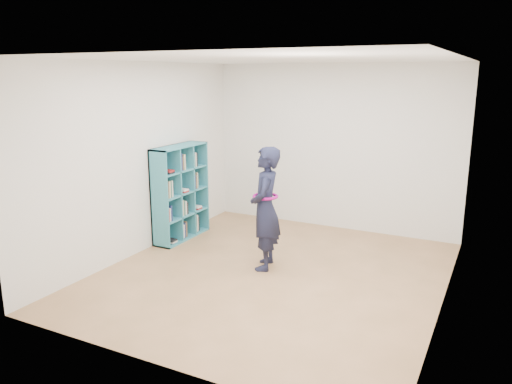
% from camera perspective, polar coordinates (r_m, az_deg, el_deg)
% --- Properties ---
extents(floor, '(4.50, 4.50, 0.00)m').
position_cam_1_polar(floor, '(6.31, 1.87, -9.35)').
color(floor, olive).
rests_on(floor, ground).
extents(ceiling, '(4.50, 4.50, 0.00)m').
position_cam_1_polar(ceiling, '(5.83, 2.07, 14.95)').
color(ceiling, white).
rests_on(ceiling, wall_back).
extents(wall_left, '(0.02, 4.50, 2.60)m').
position_cam_1_polar(wall_left, '(7.00, -13.07, 3.67)').
color(wall_left, white).
rests_on(wall_left, floor).
extents(wall_right, '(0.02, 4.50, 2.60)m').
position_cam_1_polar(wall_right, '(5.42, 21.49, 0.31)').
color(wall_right, white).
rests_on(wall_right, floor).
extents(wall_back, '(4.00, 0.02, 2.60)m').
position_cam_1_polar(wall_back, '(8.00, 8.82, 5.04)').
color(wall_back, white).
rests_on(wall_back, floor).
extents(wall_front, '(4.00, 0.02, 2.60)m').
position_cam_1_polar(wall_front, '(4.06, -11.60, -3.19)').
color(wall_front, white).
rests_on(wall_front, floor).
extents(bookshelf, '(0.31, 1.06, 1.42)m').
position_cam_1_polar(bookshelf, '(7.56, -8.75, -0.12)').
color(bookshelf, teal).
rests_on(bookshelf, floor).
extents(person, '(0.53, 0.66, 1.57)m').
position_cam_1_polar(person, '(6.28, 1.08, -1.89)').
color(person, black).
rests_on(person, floor).
extents(smartphone, '(0.06, 0.08, 0.13)m').
position_cam_1_polar(smartphone, '(6.35, -0.13, -0.76)').
color(smartphone, silver).
rests_on(smartphone, person).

